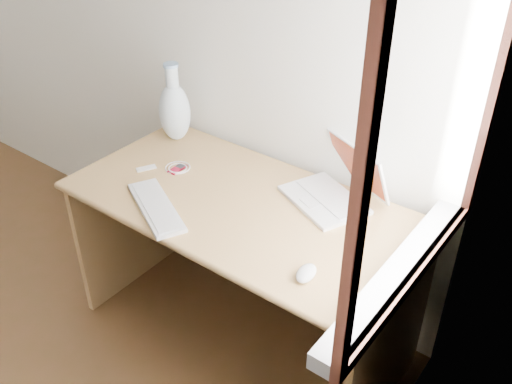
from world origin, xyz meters
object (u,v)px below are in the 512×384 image
Objects in this scene: desk at (254,234)px; external_keyboard at (156,207)px; laptop at (330,186)px; vase at (175,110)px.

external_keyboard reaches higher than desk.
external_keyboard is at bearing -125.54° from desk.
laptop is 1.07× the size of vase.
desk is 0.69m from vase.
laptop is 0.69m from external_keyboard.
vase reaches higher than laptop.
vase is at bearing 165.80° from desk.
laptop is at bearing 0.90° from vase.
desk is at bearing -14.20° from vase.
vase is at bearing 152.87° from external_keyboard.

